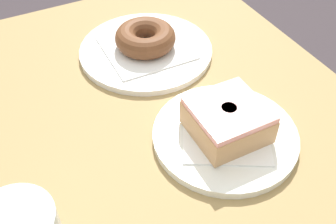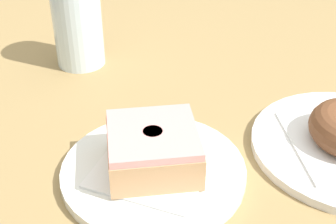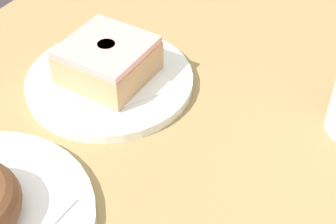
# 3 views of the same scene
# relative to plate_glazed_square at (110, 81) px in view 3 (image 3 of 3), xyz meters

# --- Properties ---
(plate_glazed_square) EXTENTS (0.21, 0.21, 0.01)m
(plate_glazed_square) POSITION_rel_plate_glazed_square_xyz_m (0.00, 0.00, 0.00)
(plate_glazed_square) COLOR white
(plate_glazed_square) RESTS_ON table
(napkin_glazed_square) EXTENTS (0.16, 0.16, 0.00)m
(napkin_glazed_square) POSITION_rel_plate_glazed_square_xyz_m (0.00, 0.00, 0.01)
(napkin_glazed_square) COLOR white
(napkin_glazed_square) RESTS_ON plate_glazed_square
(donut_glazed_square) EXTENTS (0.10, 0.10, 0.05)m
(donut_glazed_square) POSITION_rel_plate_glazed_square_xyz_m (0.00, 0.00, 0.03)
(donut_glazed_square) COLOR tan
(donut_glazed_square) RESTS_ON napkin_glazed_square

